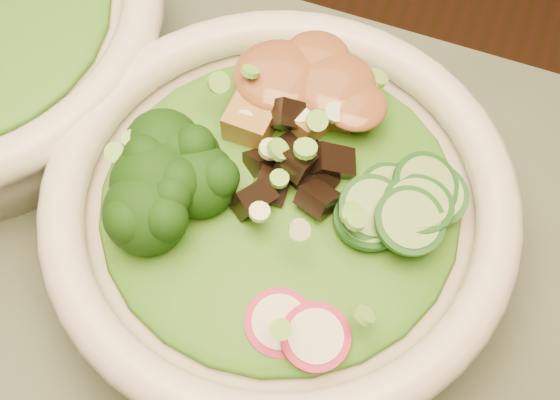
% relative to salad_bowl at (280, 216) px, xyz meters
% --- Properties ---
extents(salad_bowl, '(0.29, 0.29, 0.08)m').
position_rel_salad_bowl_xyz_m(salad_bowl, '(0.00, 0.00, 0.00)').
color(salad_bowl, silver).
rests_on(salad_bowl, dining_table).
extents(lettuce_bed, '(0.22, 0.22, 0.03)m').
position_rel_salad_bowl_xyz_m(lettuce_bed, '(0.00, 0.00, 0.02)').
color(lettuce_bed, '#1B6014').
rests_on(lettuce_bed, salad_bowl).
extents(broccoli_florets, '(0.11, 0.10, 0.05)m').
position_rel_salad_bowl_xyz_m(broccoli_florets, '(-0.07, -0.02, 0.04)').
color(broccoli_florets, black).
rests_on(broccoli_florets, salad_bowl).
extents(radish_slices, '(0.13, 0.09, 0.02)m').
position_rel_salad_bowl_xyz_m(radish_slices, '(0.02, -0.07, 0.03)').
color(radish_slices, maroon).
rests_on(radish_slices, salad_bowl).
extents(cucumber_slices, '(0.10, 0.10, 0.04)m').
position_rel_salad_bowl_xyz_m(cucumber_slices, '(0.07, 0.01, 0.04)').
color(cucumber_slices, '#8FBC68').
rests_on(cucumber_slices, salad_bowl).
extents(mushroom_heap, '(0.10, 0.10, 0.04)m').
position_rel_salad_bowl_xyz_m(mushroom_heap, '(-0.00, 0.01, 0.04)').
color(mushroom_heap, black).
rests_on(mushroom_heap, salad_bowl).
extents(tofu_cubes, '(0.11, 0.10, 0.04)m').
position_rel_salad_bowl_xyz_m(tofu_cubes, '(-0.01, 0.07, 0.04)').
color(tofu_cubes, olive).
rests_on(tofu_cubes, salad_bowl).
extents(peanut_sauce, '(0.08, 0.06, 0.02)m').
position_rel_salad_bowl_xyz_m(peanut_sauce, '(-0.01, 0.07, 0.05)').
color(peanut_sauce, brown).
rests_on(peanut_sauce, tofu_cubes).
extents(scallion_garnish, '(0.21, 0.21, 0.03)m').
position_rel_salad_bowl_xyz_m(scallion_garnish, '(0.00, 0.00, 0.05)').
color(scallion_garnish, '#6EB740').
rests_on(scallion_garnish, salad_bowl).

